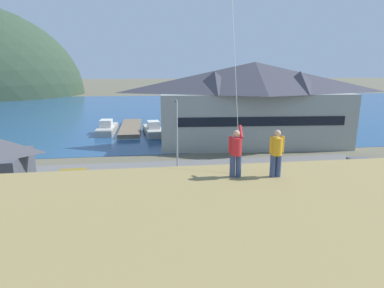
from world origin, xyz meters
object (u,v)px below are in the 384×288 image
at_px(parking_light_pole, 177,132).
at_px(person_kite_flyer, 236,152).
at_px(parked_car_mid_row_far, 362,168).
at_px(parked_car_front_row_red, 250,177).
at_px(parked_car_mid_row_center, 73,216).
at_px(moored_boat_outer_mooring, 153,130).
at_px(wharf_dock, 131,128).
at_px(person_companion, 276,152).
at_px(parked_car_mid_row_near, 72,181).
at_px(parked_car_lone_by_shed, 186,182).
at_px(parked_car_front_row_end, 199,206).
at_px(harbor_lodge, 254,102).
at_px(moored_boat_wharfside, 107,128).
at_px(parked_car_back_row_right, 313,199).

relative_size(parking_light_pole, person_kite_flyer, 3.76).
relative_size(parked_car_mid_row_far, parked_car_front_row_red, 1.01).
distance_m(parked_car_front_row_red, parking_light_pole, 7.93).
bearing_deg(parked_car_mid_row_center, moored_boat_outer_mooring, 79.46).
height_order(wharf_dock, person_companion, person_companion).
xyz_separation_m(parked_car_front_row_red, person_kite_flyer, (-5.22, -13.70, 5.95)).
distance_m(parked_car_mid_row_near, parked_car_lone_by_shed, 9.21).
height_order(moored_boat_outer_mooring, parked_car_front_row_end, moored_boat_outer_mooring).
xyz_separation_m(moored_boat_outer_mooring, parked_car_front_row_end, (2.41, -29.19, 0.34)).
bearing_deg(parked_car_mid_row_near, parked_car_front_row_end, -32.95).
bearing_deg(parked_car_front_row_end, wharf_dock, 100.14).
bearing_deg(parked_car_mid_row_near, parking_light_pole, 22.36).
xyz_separation_m(parked_car_mid_row_near, parking_light_pole, (8.89, 3.66, 3.07)).
bearing_deg(parked_car_mid_row_center, parked_car_front_row_end, 2.41).
relative_size(moored_boat_outer_mooring, parked_car_mid_row_far, 1.79).
xyz_separation_m(harbor_lodge, moored_boat_outer_mooring, (-12.91, 8.44, -4.96)).
xyz_separation_m(parked_car_mid_row_center, parked_car_mid_row_near, (-1.49, 6.43, 0.00)).
distance_m(parked_car_mid_row_center, parked_car_front_row_red, 14.20).
bearing_deg(wharf_dock, moored_boat_wharfside, -150.50).
bearing_deg(moored_boat_outer_mooring, parked_car_mid_row_near, -106.83).
relative_size(moored_boat_outer_mooring, parked_car_mid_row_near, 1.82).
bearing_deg(parked_car_back_row_right, parked_car_lone_by_shed, 151.54).
relative_size(parked_car_front_row_red, person_kite_flyer, 2.33).
xyz_separation_m(harbor_lodge, person_kite_flyer, (-10.54, -29.29, 1.33)).
distance_m(parked_car_lone_by_shed, person_companion, 14.78).
height_order(parked_car_back_row_right, person_companion, person_companion).
bearing_deg(parked_car_mid_row_near, person_kite_flyer, -57.39).
bearing_deg(person_companion, parked_car_back_row_right, 52.94).
bearing_deg(harbor_lodge, parked_car_front_row_end, -116.83).
height_order(parked_car_back_row_right, parking_light_pole, parking_light_pole).
xyz_separation_m(wharf_dock, moored_boat_outer_mooring, (3.58, -4.31, 0.37)).
bearing_deg(parked_car_back_row_right, wharf_dock, 112.91).
distance_m(moored_boat_wharfside, moored_boat_outer_mooring, 7.53).
xyz_separation_m(parked_car_front_row_end, person_kite_flyer, (-0.04, -8.54, 5.95)).
distance_m(harbor_lodge, moored_boat_outer_mooring, 16.20).
bearing_deg(parked_car_mid_row_near, parked_car_back_row_right, -18.76).
distance_m(parked_car_mid_row_center, person_kite_flyer, 12.83).
bearing_deg(parked_car_mid_row_center, parked_car_back_row_right, 1.72).
bearing_deg(parked_car_mid_row_far, person_kite_flyer, -137.61).
height_order(parked_car_front_row_end, parked_car_front_row_red, same).
xyz_separation_m(moored_boat_wharfside, parked_car_mid_row_center, (1.68, -31.80, 0.34)).
distance_m(parked_car_mid_row_near, person_kite_flyer, 18.36).
bearing_deg(parked_car_mid_row_center, moored_boat_wharfside, 93.03).
height_order(parked_car_mid_row_center, parked_car_front_row_red, same).
relative_size(parked_car_back_row_right, parked_car_lone_by_shed, 1.00).
relative_size(moored_boat_wharfside, person_companion, 4.52).
bearing_deg(parked_car_front_row_red, parking_light_pole, 141.18).
distance_m(parked_car_front_row_end, parked_car_lone_by_shed, 4.71).
relative_size(parked_car_front_row_red, person_companion, 2.49).
relative_size(harbor_lodge, person_companion, 14.83).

